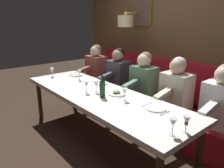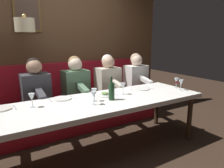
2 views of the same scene
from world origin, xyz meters
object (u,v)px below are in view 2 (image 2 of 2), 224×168
(dining_table, at_px, (99,105))
(diner_nearest, at_px, (136,75))
(diner_middle, at_px, (76,82))
(wine_glass_6, at_px, (32,97))
(wine_glass_3, at_px, (177,81))
(wine_glass_0, at_px, (94,92))
(diner_far, at_px, (36,87))
(wine_glass_4, at_px, (181,83))
(wine_glass_1, at_px, (94,95))
(wine_glass_5, at_px, (123,86))
(diner_near, at_px, (108,79))
(wine_bottle, at_px, (112,91))

(dining_table, relative_size, diner_nearest, 3.64)
(diner_middle, distance_m, wine_glass_6, 1.09)
(wine_glass_3, bearing_deg, wine_glass_0, 88.36)
(diner_far, relative_size, wine_glass_4, 4.82)
(diner_nearest, xyz_separation_m, wine_glass_0, (-0.88, 1.34, 0.04))
(wine_glass_1, bearing_deg, wine_glass_0, -28.42)
(wine_glass_0, relative_size, wine_glass_6, 1.00)
(wine_glass_5, bearing_deg, wine_glass_1, 110.26)
(diner_nearest, distance_m, wine_glass_5, 1.16)
(diner_far, xyz_separation_m, wine_glass_6, (-0.72, 0.19, 0.04))
(wine_glass_3, height_order, wine_glass_6, same)
(dining_table, distance_m, wine_glass_0, 0.19)
(diner_nearest, height_order, wine_glass_3, diner_nearest)
(diner_nearest, xyz_separation_m, wine_glass_5, (-0.79, 0.85, 0.04))
(dining_table, distance_m, wine_glass_5, 0.47)
(wine_glass_3, height_order, wine_glass_4, same)
(diner_near, height_order, diner_far, same)
(diner_nearest, xyz_separation_m, diner_near, (0.00, 0.63, 0.00))
(wine_glass_5, height_order, wine_bottle, wine_bottle)
(diner_nearest, bearing_deg, wine_glass_3, -174.06)
(wine_bottle, bearing_deg, wine_glass_5, -62.37)
(diner_near, relative_size, wine_glass_3, 4.82)
(wine_glass_0, xyz_separation_m, wine_glass_3, (-0.04, -1.43, -0.00))
(wine_glass_5, xyz_separation_m, wine_bottle, (-0.14, 0.28, -0.00))
(wine_glass_0, distance_m, wine_bottle, 0.22)
(diner_near, xyz_separation_m, diner_middle, (0.00, 0.61, 0.00))
(diner_far, height_order, wine_glass_4, diner_far)
(diner_near, distance_m, wine_glass_4, 1.25)
(diner_far, bearing_deg, diner_nearest, -90.00)
(wine_glass_1, relative_size, wine_glass_5, 1.00)
(dining_table, xyz_separation_m, wine_glass_3, (-0.04, -1.37, 0.17))
(diner_nearest, bearing_deg, wine_glass_5, 133.14)
(dining_table, relative_size, wine_glass_1, 17.57)
(wine_glass_0, bearing_deg, wine_bottle, -105.86)
(dining_table, bearing_deg, wine_glass_3, -91.47)
(wine_bottle, bearing_deg, wine_glass_6, 76.85)
(wine_glass_5, bearing_deg, dining_table, 101.82)
(dining_table, bearing_deg, wine_glass_0, 84.85)
(diner_nearest, height_order, wine_bottle, diner_nearest)
(diner_far, bearing_deg, wine_glass_1, -155.38)
(diner_middle, height_order, wine_glass_1, diner_middle)
(diner_nearest, relative_size, wine_glass_3, 4.82)
(diner_far, bearing_deg, wine_glass_0, -149.11)
(wine_bottle, bearing_deg, wine_glass_4, -95.52)
(diner_nearest, height_order, diner_near, same)
(diner_near, distance_m, wine_bottle, 1.06)
(diner_far, height_order, wine_glass_6, diner_far)
(diner_nearest, height_order, wine_glass_6, diner_nearest)
(wine_glass_5, distance_m, wine_bottle, 0.31)
(wine_glass_3, relative_size, wine_bottle, 0.55)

